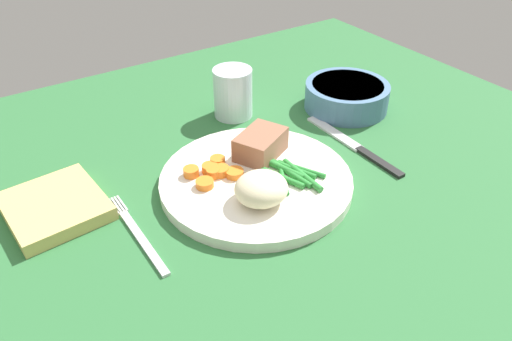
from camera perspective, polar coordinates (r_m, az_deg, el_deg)
The scene contains 11 objects.
dining_table at distance 70.39cm, azimuth -4.03°, elevation -2.11°, with size 120.00×90.00×2.00cm.
dinner_plate at distance 68.65cm, azimuth 0.00°, elevation -1.23°, with size 26.53×26.53×1.60cm, color white.
meat_portion at distance 71.71cm, azimuth 0.53°, elevation 3.03°, with size 7.45×5.26×3.54cm, color #936047.
mashed_potatoes at distance 62.78cm, azimuth 0.61°, elevation -2.09°, with size 6.96×6.62×3.89cm, color beige.
carrot_slices at distance 68.50cm, azimuth -4.92°, elevation -0.07°, with size 7.21×5.85×1.26cm.
green_beans at distance 68.49cm, azimuth 3.91°, elevation -0.18°, with size 7.22×10.82×0.90cm.
fork at distance 63.02cm, azimuth -13.43°, elevation -7.05°, with size 1.44×16.60×0.40cm.
knife at distance 78.67cm, azimuth 11.27°, elevation 2.75°, with size 1.70×20.50×0.64cm.
water_glass at distance 84.63cm, azimuth -2.65°, elevation 8.50°, with size 6.55×6.55×8.36cm.
salad_bowl at distance 88.75cm, azimuth 10.36°, elevation 8.57°, with size 14.49×14.49×4.53cm.
napkin at distance 69.13cm, azimuth -22.06°, elevation -3.85°, with size 11.63×12.53×1.88cm, color #DBBC6B.
Camera 1 is at (-26.83, -49.12, 43.69)cm, focal length 34.87 mm.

